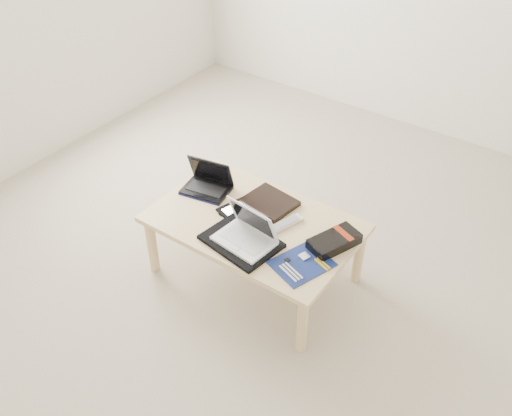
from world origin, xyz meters
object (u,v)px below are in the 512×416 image
Objects in this scene: netbook at (208,184)px; white_laptop at (247,233)px; gpu_box at (334,241)px; coffee_table at (254,228)px.

netbook is 0.51m from white_laptop.
white_laptop is (0.45, -0.24, 0.02)m from netbook.
netbook is at bearing 179.66° from gpu_box.
netbook reaches higher than gpu_box.
gpu_box is at bearing -0.34° from netbook.
coffee_table is 0.21m from white_laptop.
white_laptop is at bearing -28.03° from netbook.
gpu_box is (0.83, -0.00, -0.01)m from netbook.
white_laptop is 1.06× the size of gpu_box.
white_laptop is at bearing -147.91° from gpu_box.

